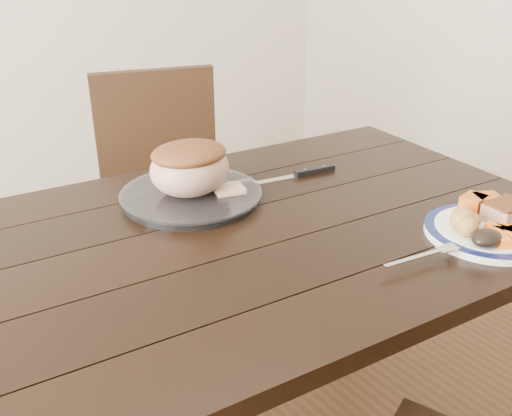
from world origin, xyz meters
TOP-DOWN VIEW (x-y plane):
  - dining_table at (0.00, 0.00)m, footprint 1.69×1.07m
  - chair_far at (0.25, 0.73)m, footprint 0.53×0.53m
  - dinner_plate at (0.46, -0.34)m, footprint 0.26×0.26m
  - plate_rim at (0.46, -0.34)m, footprint 0.26×0.26m
  - serving_platter at (0.04, 0.20)m, footprint 0.34×0.34m
  - pork_slice at (0.52, -0.35)m, footprint 0.09×0.08m
  - roasted_potatoes at (0.41, -0.32)m, footprint 0.09×0.09m
  - carrot_batons at (0.45, -0.40)m, footprint 0.08×0.11m
  - pumpkin_wedges at (0.52, -0.28)m, footprint 0.09×0.07m
  - dark_mushroom at (0.39, -0.38)m, footprint 0.07×0.05m
  - fork at (0.26, -0.34)m, footprint 0.18×0.05m
  - roast_joint at (0.04, 0.20)m, footprint 0.20×0.17m
  - cut_slice at (0.12, 0.14)m, footprint 0.08×0.07m
  - carving_knife at (0.37, 0.16)m, footprint 0.32×0.08m

SIDE VIEW (x-z plane):
  - chair_far at x=0.25m, z-range 0.06..0.99m
  - dining_table at x=0.00m, z-range 0.28..1.03m
  - carving_knife at x=0.37m, z-range 0.75..0.76m
  - dinner_plate at x=0.46m, z-range 0.75..0.77m
  - serving_platter at x=0.04m, z-range 0.75..0.77m
  - plate_rim at x=0.46m, z-range 0.76..0.78m
  - fork at x=0.26m, z-range 0.77..0.77m
  - cut_slice at x=0.12m, z-range 0.77..0.78m
  - carrot_batons at x=0.45m, z-range 0.77..0.79m
  - dark_mushroom at x=0.39m, z-range 0.77..0.80m
  - pumpkin_wedges at x=0.52m, z-range 0.77..0.81m
  - pork_slice at x=0.52m, z-range 0.77..0.81m
  - roasted_potatoes at x=0.41m, z-range 0.77..0.81m
  - roast_joint at x=0.04m, z-range 0.77..0.89m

